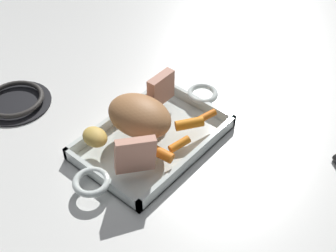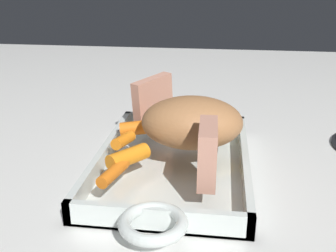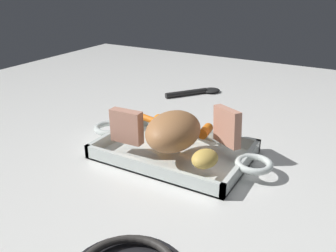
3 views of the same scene
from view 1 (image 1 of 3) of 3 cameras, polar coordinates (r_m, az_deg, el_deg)
name	(u,v)px [view 1 (image 1 of 3)]	position (r m, az deg, el deg)	size (l,w,h in m)	color
ground_plane	(153,142)	(0.98, -1.94, -2.07)	(1.99, 1.99, 0.00)	silver
roasting_dish	(153,138)	(0.97, -1.96, -1.61)	(0.43, 0.22, 0.03)	silver
pork_roast	(139,116)	(0.94, -3.70, 1.34)	(0.15, 0.11, 0.08)	#A46E43
roast_slice_thin	(135,155)	(0.85, -4.24, -3.73)	(0.02, 0.08, 0.08)	tan
roast_slice_thick	(161,89)	(1.01, -0.92, 4.81)	(0.02, 0.07, 0.07)	tan
baby_carrot_center_right	(160,153)	(0.90, -0.99, -3.49)	(0.02, 0.02, 0.06)	orange
baby_carrot_southwest	(189,124)	(0.96, 2.78, 0.30)	(0.02, 0.02, 0.06)	orange
baby_carrot_southeast	(180,144)	(0.92, 1.53, -2.32)	(0.02, 0.02, 0.05)	orange
baby_carrot_northwest	(204,117)	(0.98, 4.69, 1.13)	(0.02, 0.02, 0.06)	orange
potato_golden_small	(95,137)	(0.93, -9.38, -1.39)	(0.06, 0.05, 0.03)	gold
stove_burner_rear	(15,101)	(1.13, -19.05, 3.11)	(0.17, 0.17, 0.02)	black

